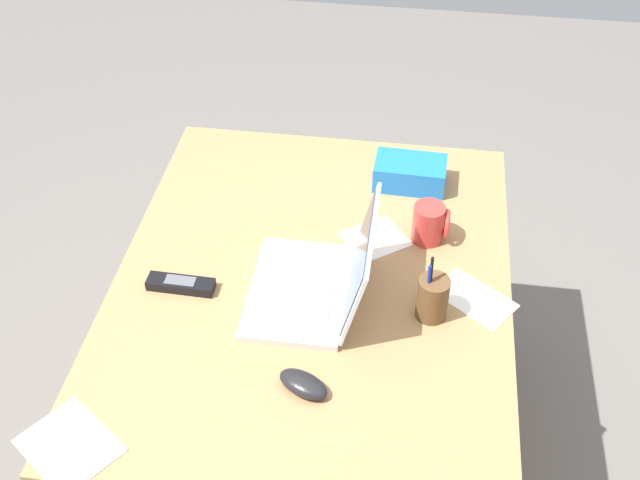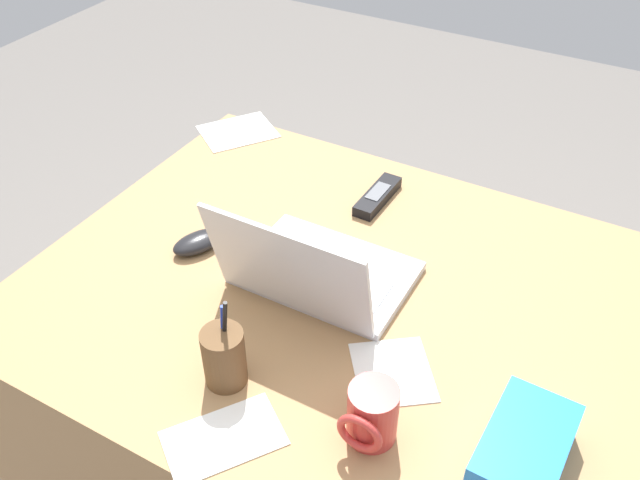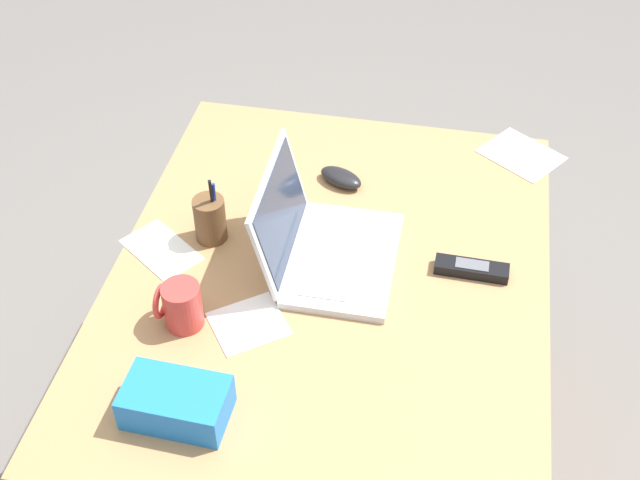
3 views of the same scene
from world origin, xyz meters
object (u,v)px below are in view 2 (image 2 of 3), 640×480
object	(u,v)px
pen_holder	(224,357)
snack_bag	(524,451)
cordless_phone	(378,196)
laptop	(315,272)
coffee_mug_white	(371,415)
computer_mouse	(199,242)

from	to	relation	value
pen_holder	snack_bag	distance (m)	0.47
cordless_phone	snack_bag	world-z (taller)	snack_bag
laptop	coffee_mug_white	bearing A→B (deg)	133.70
laptop	pen_holder	world-z (taller)	laptop
cordless_phone	snack_bag	bearing A→B (deg)	132.98
coffee_mug_white	snack_bag	distance (m)	0.22
laptop	pen_holder	bearing A→B (deg)	85.02
laptop	coffee_mug_white	distance (m)	0.34
pen_holder	coffee_mug_white	bearing A→B (deg)	-176.70
cordless_phone	pen_holder	world-z (taller)	pen_holder
coffee_mug_white	cordless_phone	bearing A→B (deg)	-65.76
laptop	coffee_mug_white	world-z (taller)	laptop
laptop	snack_bag	distance (m)	0.48
coffee_mug_white	cordless_phone	size ratio (longest dim) A/B	0.64
coffee_mug_white	pen_holder	world-z (taller)	pen_holder
computer_mouse	pen_holder	distance (m)	0.35
coffee_mug_white	laptop	bearing A→B (deg)	-46.30
coffee_mug_white	pen_holder	size ratio (longest dim) A/B	0.59
computer_mouse	coffee_mug_white	world-z (taller)	coffee_mug_white
cordless_phone	snack_bag	distance (m)	0.68
coffee_mug_white	snack_bag	bearing A→B (deg)	-164.49
cordless_phone	pen_holder	xyz separation A→B (m)	(0.00, 0.57, 0.04)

